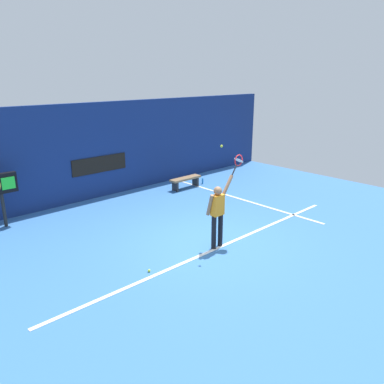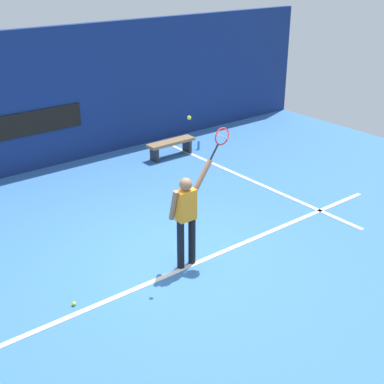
{
  "view_description": "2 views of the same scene",
  "coord_description": "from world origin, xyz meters",
  "px_view_note": "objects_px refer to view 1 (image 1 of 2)",
  "views": [
    {
      "loc": [
        -6.77,
        -6.63,
        4.42
      ],
      "look_at": [
        -0.24,
        0.38,
        1.43
      ],
      "focal_mm": 35.39,
      "sensor_mm": 36.0,
      "label": 1
    },
    {
      "loc": [
        -4.97,
        -6.79,
        5.12
      ],
      "look_at": [
        0.29,
        -0.13,
        1.28
      ],
      "focal_mm": 49.89,
      "sensor_mm": 36.0,
      "label": 2
    }
  ],
  "objects_px": {
    "tennis_player": "(218,212)",
    "tennis_racket": "(238,161)",
    "spare_ball": "(149,271)",
    "scoreboard_clock": "(0,186)",
    "court_bench": "(186,180)",
    "water_bottle": "(203,181)",
    "tennis_ball": "(222,146)"
  },
  "relations": [
    {
      "from": "tennis_player",
      "to": "tennis_racket",
      "type": "relative_size",
      "value": 3.22
    },
    {
      "from": "spare_ball",
      "to": "tennis_player",
      "type": "bearing_deg",
      "value": -4.23
    },
    {
      "from": "tennis_racket",
      "to": "spare_ball",
      "type": "relative_size",
      "value": 8.75
    },
    {
      "from": "scoreboard_clock",
      "to": "court_bench",
      "type": "xyz_separation_m",
      "value": [
        6.69,
        -0.74,
        -0.93
      ]
    },
    {
      "from": "tennis_racket",
      "to": "water_bottle",
      "type": "height_order",
      "value": "tennis_racket"
    },
    {
      "from": "tennis_player",
      "to": "spare_ball",
      "type": "bearing_deg",
      "value": 175.77
    },
    {
      "from": "tennis_ball",
      "to": "water_bottle",
      "type": "bearing_deg",
      "value": 49.58
    },
    {
      "from": "scoreboard_clock",
      "to": "court_bench",
      "type": "height_order",
      "value": "scoreboard_clock"
    },
    {
      "from": "tennis_ball",
      "to": "court_bench",
      "type": "height_order",
      "value": "tennis_ball"
    },
    {
      "from": "tennis_ball",
      "to": "spare_ball",
      "type": "height_order",
      "value": "tennis_ball"
    },
    {
      "from": "tennis_player",
      "to": "tennis_ball",
      "type": "distance_m",
      "value": 1.73
    },
    {
      "from": "tennis_player",
      "to": "court_bench",
      "type": "distance_m",
      "value": 5.59
    },
    {
      "from": "tennis_player",
      "to": "spare_ball",
      "type": "distance_m",
      "value": 2.35
    },
    {
      "from": "scoreboard_clock",
      "to": "water_bottle",
      "type": "height_order",
      "value": "scoreboard_clock"
    },
    {
      "from": "court_bench",
      "to": "spare_ball",
      "type": "height_order",
      "value": "court_bench"
    },
    {
      "from": "water_bottle",
      "to": "scoreboard_clock",
      "type": "bearing_deg",
      "value": 174.44
    },
    {
      "from": "tennis_ball",
      "to": "water_bottle",
      "type": "relative_size",
      "value": 0.28
    },
    {
      "from": "tennis_ball",
      "to": "scoreboard_clock",
      "type": "height_order",
      "value": "tennis_ball"
    },
    {
      "from": "court_bench",
      "to": "spare_ball",
      "type": "relative_size",
      "value": 20.59
    },
    {
      "from": "spare_ball",
      "to": "scoreboard_clock",
      "type": "bearing_deg",
      "value": 106.06
    },
    {
      "from": "tennis_racket",
      "to": "spare_ball",
      "type": "distance_m",
      "value": 3.63
    },
    {
      "from": "tennis_ball",
      "to": "court_bench",
      "type": "bearing_deg",
      "value": 57.1
    },
    {
      "from": "court_bench",
      "to": "scoreboard_clock",
      "type": "bearing_deg",
      "value": 173.65
    },
    {
      "from": "court_bench",
      "to": "water_bottle",
      "type": "distance_m",
      "value": 0.99
    },
    {
      "from": "tennis_player",
      "to": "scoreboard_clock",
      "type": "bearing_deg",
      "value": 124.07
    },
    {
      "from": "scoreboard_clock",
      "to": "court_bench",
      "type": "bearing_deg",
      "value": -6.35
    },
    {
      "from": "court_bench",
      "to": "water_bottle",
      "type": "bearing_deg",
      "value": 0.0
    },
    {
      "from": "water_bottle",
      "to": "spare_ball",
      "type": "relative_size",
      "value": 3.53
    },
    {
      "from": "scoreboard_clock",
      "to": "water_bottle",
      "type": "distance_m",
      "value": 7.77
    },
    {
      "from": "tennis_player",
      "to": "tennis_racket",
      "type": "xyz_separation_m",
      "value": [
        0.75,
        -0.0,
        1.22
      ]
    },
    {
      "from": "tennis_racket",
      "to": "water_bottle",
      "type": "relative_size",
      "value": 2.48
    },
    {
      "from": "tennis_racket",
      "to": "spare_ball",
      "type": "height_order",
      "value": "tennis_racket"
    }
  ]
}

